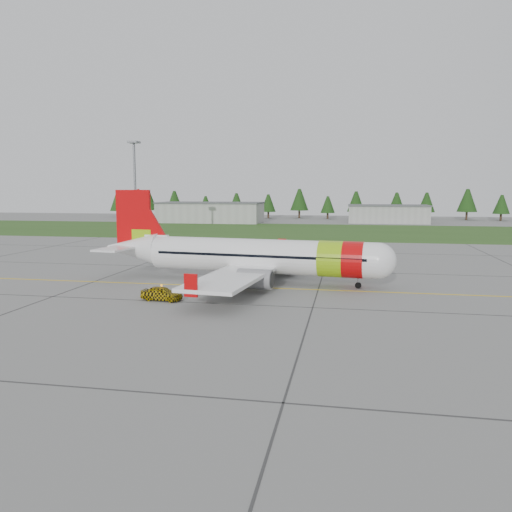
# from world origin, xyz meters

# --- Properties ---
(ground) EXTENTS (320.00, 320.00, 0.00)m
(ground) POSITION_xyz_m (0.00, 0.00, 0.00)
(ground) COLOR gray
(ground) RESTS_ON ground
(aircraft) EXTENTS (33.73, 31.28, 10.23)m
(aircraft) POSITION_xyz_m (2.71, 10.88, 2.95)
(aircraft) COLOR white
(aircraft) RESTS_ON ground
(follow_me_car) EXTENTS (1.47, 1.69, 3.90)m
(follow_me_car) POSITION_xyz_m (-4.03, 0.36, 1.95)
(follow_me_car) COLOR #DCBA0C
(follow_me_car) RESTS_ON ground
(service_van) EXTENTS (2.00, 1.93, 4.84)m
(service_van) POSITION_xyz_m (-25.01, 49.28, 2.42)
(service_van) COLOR white
(service_van) RESTS_ON ground
(grass_strip) EXTENTS (320.00, 50.00, 0.03)m
(grass_strip) POSITION_xyz_m (0.00, 82.00, 0.01)
(grass_strip) COLOR #30561E
(grass_strip) RESTS_ON ground
(taxi_guideline) EXTENTS (120.00, 0.25, 0.02)m
(taxi_guideline) POSITION_xyz_m (0.00, 8.00, 0.01)
(taxi_guideline) COLOR gold
(taxi_guideline) RESTS_ON ground
(hangar_west) EXTENTS (32.00, 14.00, 6.00)m
(hangar_west) POSITION_xyz_m (-30.00, 110.00, 3.00)
(hangar_west) COLOR #A8A8A3
(hangar_west) RESTS_ON ground
(hangar_east) EXTENTS (24.00, 12.00, 5.20)m
(hangar_east) POSITION_xyz_m (25.00, 118.00, 2.60)
(hangar_east) COLOR #A8A8A3
(hangar_east) RESTS_ON ground
(floodlight_mast) EXTENTS (0.50, 0.50, 20.00)m
(floodlight_mast) POSITION_xyz_m (-32.00, 58.00, 10.00)
(floodlight_mast) COLOR slate
(floodlight_mast) RESTS_ON ground
(treeline) EXTENTS (160.00, 8.00, 10.00)m
(treeline) POSITION_xyz_m (0.00, 138.00, 5.00)
(treeline) COLOR #1C3F14
(treeline) RESTS_ON ground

